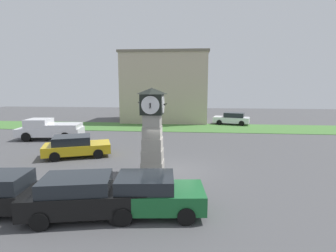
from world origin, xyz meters
name	(u,v)px	position (x,y,z in m)	size (l,w,h in m)	color
ground_plane	(172,170)	(0.00, 0.00, 0.00)	(83.43, 83.43, 0.00)	#4C4C4F
clock_tower	(152,130)	(-1.07, -0.46, 2.38)	(1.59, 1.47, 4.69)	#9E998E
bollard_near_tower	(125,195)	(-1.44, -5.01, 0.59)	(0.28, 0.28, 1.16)	maroon
bollard_mid_row	(141,186)	(-1.09, -3.65, 0.45)	(0.23, 0.23, 0.90)	maroon
car_navy_sedan	(0,193)	(-6.10, -5.68, 0.77)	(4.73, 2.27, 1.52)	black
car_near_tower	(84,196)	(-2.81, -5.62, 0.79)	(4.71, 2.71, 1.53)	black
car_by_building	(151,194)	(-0.38, -5.18, 0.76)	(4.01, 2.29, 1.49)	#19602D
car_far_lot	(232,118)	(5.92, 18.22, 0.77)	(4.60, 2.92, 1.50)	silver
car_silver_hatch	(76,146)	(-6.76, 2.22, 0.74)	(4.73, 3.42, 1.44)	gold
pickup_truck	(50,129)	(-11.65, 7.57, 0.93)	(5.75, 2.69, 1.85)	silver
warehouse_blue_far	(166,87)	(-2.66, 21.44, 4.55)	(11.29, 8.31, 9.08)	#B7A88E
grass_verge_far	(151,127)	(-3.75, 15.30, 0.02)	(50.06, 6.13, 0.04)	#477A38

